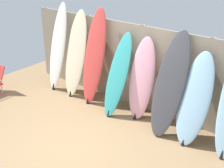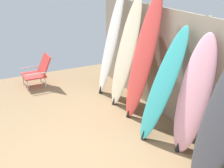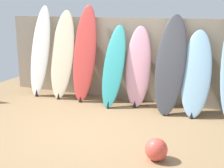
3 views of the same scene
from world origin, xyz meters
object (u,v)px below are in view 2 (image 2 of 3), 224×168
(surfboard_cream_1, at_px, (126,52))
(beach_chair, at_px, (38,71))
(surfboard_pink_4, at_px, (194,95))
(surfboard_white_0, at_px, (111,42))
(surfboard_teal_3, at_px, (163,85))
(surfboard_red_2, at_px, (143,57))

(surfboard_cream_1, distance_m, beach_chair, 2.11)
(surfboard_pink_4, xyz_separation_m, beach_chair, (-3.37, -1.26, -0.49))
(surfboard_white_0, distance_m, beach_chair, 1.72)
(surfboard_white_0, xyz_separation_m, surfboard_teal_3, (1.87, -0.11, -0.20))
(surfboard_red_2, relative_size, surfboard_teal_3, 1.25)
(surfboard_pink_4, relative_size, beach_chair, 2.57)
(surfboard_teal_3, bearing_deg, beach_chair, -159.07)
(surfboard_red_2, bearing_deg, beach_chair, -150.57)
(surfboard_white_0, bearing_deg, surfboard_red_2, 0.28)
(surfboard_cream_1, xyz_separation_m, surfboard_teal_3, (1.29, -0.11, -0.15))
(surfboard_teal_3, relative_size, surfboard_pink_4, 1.01)
(surfboard_red_2, relative_size, beach_chair, 3.22)
(beach_chair, bearing_deg, surfboard_white_0, 64.97)
(surfboard_white_0, distance_m, surfboard_pink_4, 2.37)
(surfboard_cream_1, relative_size, surfboard_red_2, 0.94)
(surfboard_white_0, height_order, surfboard_cream_1, surfboard_white_0)
(surfboard_red_2, distance_m, surfboard_pink_4, 1.23)
(surfboard_white_0, relative_size, surfboard_teal_3, 1.24)
(surfboard_white_0, xyz_separation_m, surfboard_cream_1, (0.59, -0.00, -0.05))
(surfboard_white_0, bearing_deg, beach_chair, -129.82)
(beach_chair, bearing_deg, surfboard_cream_1, 51.91)
(surfboard_red_2, relative_size, surfboard_pink_4, 1.25)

